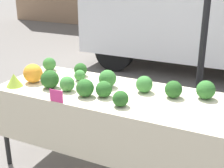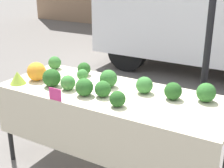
# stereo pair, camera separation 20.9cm
# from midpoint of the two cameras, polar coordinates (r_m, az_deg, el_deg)

# --- Properties ---
(tent_pole) EXTENTS (0.07, 0.07, 2.40)m
(tent_pole) POSITION_cam_midpoint_polar(r_m,az_deg,el_deg) (3.40, 14.54, 6.25)
(tent_pole) COLOR black
(tent_pole) RESTS_ON ground_plane
(market_table) EXTENTS (2.23, 0.88, 0.89)m
(market_table) POSITION_cam_midpoint_polar(r_m,az_deg,el_deg) (2.96, -2.62, -3.80)
(market_table) COLOR beige
(market_table) RESTS_ON ground_plane
(orange_cauliflower) EXTENTS (0.20, 0.20, 0.20)m
(orange_cauliflower) POSITION_cam_midpoint_polar(r_m,az_deg,el_deg) (3.32, -16.01, 1.88)
(orange_cauliflower) COLOR orange
(orange_cauliflower) RESTS_ON market_table
(romanesco_head) EXTENTS (0.16, 0.16, 0.13)m
(romanesco_head) POSITION_cam_midpoint_polar(r_m,az_deg,el_deg) (3.27, -19.22, 0.66)
(romanesco_head) COLOR #93B238
(romanesco_head) RESTS_ON market_table
(broccoli_head_0) EXTENTS (0.16, 0.16, 0.16)m
(broccoli_head_0) POSITION_cam_midpoint_polar(r_m,az_deg,el_deg) (2.94, 3.91, -0.07)
(broccoli_head_0) COLOR #387533
(broccoli_head_0) RESTS_ON market_table
(broccoli_head_1) EXTENTS (0.17, 0.17, 0.17)m
(broccoli_head_1) POSITION_cam_midpoint_polar(r_m,az_deg,el_deg) (2.86, -7.05, -0.74)
(broccoli_head_1) COLOR #285B23
(broccoli_head_1) RESTS_ON market_table
(broccoli_head_2) EXTENTS (0.16, 0.16, 0.16)m
(broccoli_head_2) POSITION_cam_midpoint_polar(r_m,az_deg,el_deg) (2.85, 9.14, -1.00)
(broccoli_head_2) COLOR #23511E
(broccoli_head_2) RESTS_ON market_table
(broccoli_head_3) EXTENTS (0.18, 0.18, 0.18)m
(broccoli_head_3) POSITION_cam_midpoint_polar(r_m,az_deg,el_deg) (3.07, -2.78, 0.96)
(broccoli_head_3) COLOR #336B2D
(broccoli_head_3) RESTS_ON market_table
(broccoli_head_4) EXTENTS (0.12, 0.12, 0.12)m
(broccoli_head_4) POSITION_cam_midpoint_polar(r_m,az_deg,el_deg) (3.28, -7.73, 1.56)
(broccoli_head_4) COLOR #387533
(broccoli_head_4) RESTS_ON market_table
(broccoli_head_5) EXTENTS (0.15, 0.15, 0.15)m
(broccoli_head_5) POSITION_cam_midpoint_polar(r_m,az_deg,el_deg) (3.02, -10.18, 0.01)
(broccoli_head_5) COLOR #387533
(broccoli_head_5) RESTS_ON market_table
(broccoli_head_6) EXTENTS (0.14, 0.14, 0.14)m
(broccoli_head_6) POSITION_cam_midpoint_polar(r_m,az_deg,el_deg) (3.42, -7.52, 2.61)
(broccoli_head_6) COLOR #23511E
(broccoli_head_6) RESTS_ON market_table
(broccoli_head_7) EXTENTS (0.17, 0.17, 0.17)m
(broccoli_head_7) POSITION_cam_midpoint_polar(r_m,az_deg,el_deg) (2.89, 14.81, -1.07)
(broccoli_head_7) COLOR #2D6628
(broccoli_head_7) RESTS_ON market_table
(broccoli_head_8) EXTENTS (0.18, 0.18, 0.18)m
(broccoli_head_8) POSITION_cam_midpoint_polar(r_m,az_deg,el_deg) (3.12, -13.19, 0.82)
(broccoli_head_8) COLOR #23511E
(broccoli_head_8) RESTS_ON market_table
(broccoli_head_9) EXTENTS (0.15, 0.15, 0.15)m
(broccoli_head_9) POSITION_cam_midpoint_polar(r_m,az_deg,el_deg) (2.84, -3.61, -0.98)
(broccoli_head_9) COLOR #285B23
(broccoli_head_9) RESTS_ON market_table
(broccoli_head_10) EXTENTS (0.15, 0.15, 0.15)m
(broccoli_head_10) POSITION_cam_midpoint_polar(r_m,az_deg,el_deg) (3.68, -12.99, 3.56)
(broccoli_head_10) COLOR #336B2D
(broccoli_head_10) RESTS_ON market_table
(broccoli_head_11) EXTENTS (0.14, 0.14, 0.14)m
(broccoli_head_11) POSITION_cam_midpoint_polar(r_m,az_deg,el_deg) (2.64, -0.70, -2.74)
(broccoli_head_11) COLOR #23511E
(broccoli_head_11) RESTS_ON market_table
(price_sign) EXTENTS (0.13, 0.01, 0.11)m
(price_sign) POSITION_cam_midpoint_polar(r_m,az_deg,el_deg) (2.80, -12.26, -2.18)
(price_sign) COLOR #E53D84
(price_sign) RESTS_ON market_table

